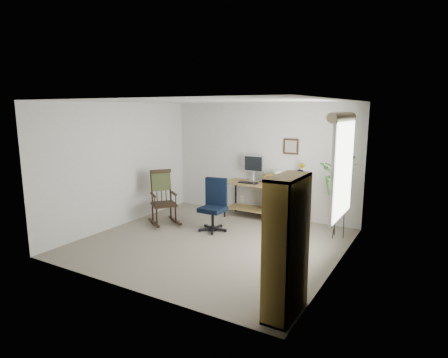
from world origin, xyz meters
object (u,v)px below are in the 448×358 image
Objects in this scene: rocking_chair at (164,197)px; tall_bookshelf at (286,247)px; desk at (250,200)px; office_chair at (213,205)px; low_bookshelf at (286,198)px.

rocking_chair is 0.69× the size of tall_bookshelf.
desk is at bearing -7.72° from rocking_chair.
office_chair is 1.62m from low_bookshelf.
tall_bookshelf is (2.24, -2.06, 0.29)m from office_chair.
tall_bookshelf reaches higher than rocking_chair.
low_bookshelf reaches higher than desk.
low_bookshelf is (0.76, 0.12, 0.10)m from desk.
tall_bookshelf is at bearing -69.24° from low_bookshelf.
desk is 1.20m from office_chair.
office_chair is 0.92× the size of rocking_chair.
tall_bookshelf is at bearing -82.75° from rocking_chair.
tall_bookshelf is (1.27, -3.36, 0.31)m from low_bookshelf.
office_chair is 1.04× the size of low_bookshelf.
low_bookshelf is at bearing 42.37° from office_chair.
desk is 1.09× the size of low_bookshelf.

